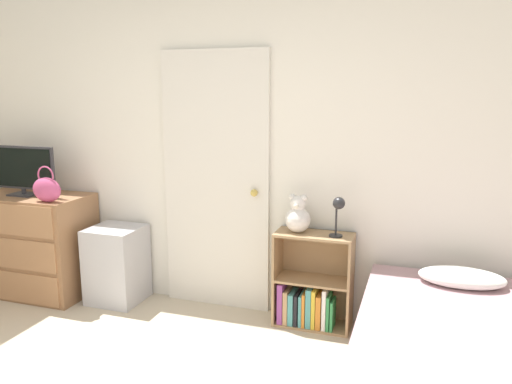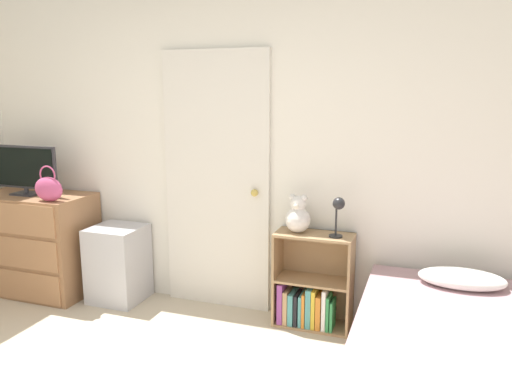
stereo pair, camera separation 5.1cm
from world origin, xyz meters
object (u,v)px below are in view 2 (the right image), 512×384
(desk_lamp, at_px, (338,209))
(bed, at_px, (463,374))
(storage_bin, at_px, (118,264))
(teddy_bear, at_px, (298,216))
(dresser, at_px, (37,243))
(tv, at_px, (24,169))
(handbag, at_px, (49,189))
(bookshelf, at_px, (310,293))

(desk_lamp, distance_m, bed, 1.28)
(storage_bin, height_order, desk_lamp, desk_lamp)
(teddy_bear, relative_size, desk_lamp, 0.98)
(desk_lamp, xyz_separation_m, bed, (0.81, -0.74, -0.66))
(dresser, distance_m, desk_lamp, 2.59)
(desk_lamp, bearing_deg, storage_bin, -178.93)
(teddy_bear, distance_m, desk_lamp, 0.31)
(storage_bin, xyz_separation_m, bed, (2.60, -0.70, -0.06))
(tv, relative_size, teddy_bear, 2.29)
(handbag, relative_size, storage_bin, 0.46)
(dresser, relative_size, bed, 0.52)
(dresser, relative_size, handbag, 3.36)
(handbag, distance_m, bed, 3.14)
(dresser, bearing_deg, bed, -10.75)
(handbag, bearing_deg, tv, 158.12)
(handbag, bearing_deg, teddy_bear, 9.07)
(handbag, bearing_deg, desk_lamp, 6.98)
(dresser, height_order, tv, tv)
(tv, bearing_deg, teddy_bear, 3.97)
(bookshelf, bearing_deg, tv, -176.20)
(dresser, xyz_separation_m, bookshelf, (2.35, 0.13, -0.18))
(storage_bin, relative_size, bookshelf, 0.89)
(storage_bin, bearing_deg, bed, -15.15)
(dresser, xyz_separation_m, bed, (3.36, -0.64, -0.18))
(teddy_bear, bearing_deg, bookshelf, -0.20)
(bookshelf, relative_size, teddy_bear, 2.51)
(storage_bin, relative_size, bed, 0.34)
(tv, height_order, bookshelf, tv)
(tv, distance_m, bookshelf, 2.53)
(teddy_bear, height_order, desk_lamp, desk_lamp)
(teddy_bear, relative_size, bed, 0.15)
(dresser, xyz_separation_m, storage_bin, (0.76, 0.07, -0.12))
(handbag, height_order, bookshelf, handbag)
(tv, distance_m, bed, 3.55)
(storage_bin, bearing_deg, teddy_bear, 2.64)
(handbag, relative_size, teddy_bear, 1.02)
(bookshelf, bearing_deg, bed, -37.54)
(storage_bin, height_order, teddy_bear, teddy_bear)
(tv, relative_size, handbag, 2.26)
(handbag, xyz_separation_m, bookshelf, (2.02, 0.31, -0.70))
(handbag, height_order, bed, handbag)
(storage_bin, height_order, bookshelf, bookshelf)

